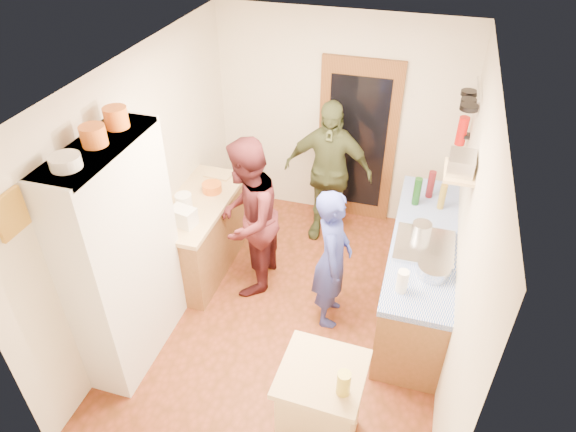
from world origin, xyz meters
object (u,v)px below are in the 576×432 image
at_px(right_counter_base, 418,274).
at_px(person_back, 329,172).
at_px(hutch_body, 124,258).
at_px(person_hob, 335,261).
at_px(island_base, 320,410).
at_px(person_left, 251,217).

bearing_deg(right_counter_base, person_back, 141.09).
bearing_deg(person_back, right_counter_base, -40.16).
bearing_deg(hutch_body, right_counter_base, 27.47).
height_order(person_hob, person_back, person_back).
height_order(right_counter_base, island_base, island_base).
bearing_deg(person_left, hutch_body, -35.54).
distance_m(hutch_body, island_base, 2.08).
bearing_deg(island_base, right_counter_base, 71.71).
distance_m(right_counter_base, island_base, 1.92).
bearing_deg(right_counter_base, person_hob, -151.60).
bearing_deg(person_back, person_left, -118.90).
relative_size(hutch_body, right_counter_base, 1.00).
xyz_separation_m(right_counter_base, island_base, (-0.60, -1.82, 0.01)).
relative_size(island_base, person_left, 0.48).
xyz_separation_m(island_base, person_left, (-1.15, 1.68, 0.46)).
distance_m(person_hob, person_left, 1.00).
height_order(hutch_body, person_hob, hutch_body).
xyz_separation_m(hutch_body, person_back, (1.32, 2.25, -0.21)).
relative_size(right_counter_base, person_hob, 1.44).
height_order(hutch_body, person_back, hutch_body).
bearing_deg(hutch_body, person_hob, 27.03).
bearing_deg(island_base, person_hob, 98.03).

